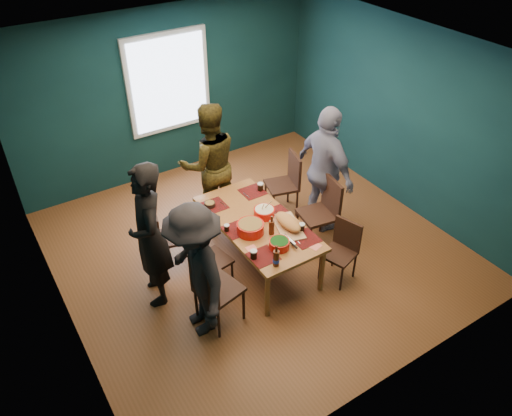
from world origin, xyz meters
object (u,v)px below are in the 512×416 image
at_px(person_far_left, 150,236).
at_px(chair_left_near, 212,287).
at_px(person_right, 325,171).
at_px(dining_table, 257,226).
at_px(chair_right_mid, 324,207).
at_px(bowl_dumpling, 264,212).
at_px(bowl_herbs, 279,244).
at_px(chair_left_far, 165,233).
at_px(chair_left_mid, 206,258).
at_px(chair_right_near, 343,246).
at_px(cutting_board, 288,223).
at_px(bowl_salad, 250,228).
at_px(person_near_left, 196,272).
at_px(chair_right_far, 288,179).
at_px(person_back, 209,164).

bearing_deg(person_far_left, chair_left_near, 38.44).
distance_m(person_far_left, person_right, 2.56).
distance_m(dining_table, chair_right_mid, 1.00).
relative_size(bowl_dumpling, bowl_herbs, 1.10).
height_order(chair_left_far, person_far_left, person_far_left).
bearing_deg(chair_left_near, chair_left_far, 77.90).
bearing_deg(chair_left_mid, bowl_herbs, -43.18).
xyz_separation_m(chair_right_near, person_right, (0.44, 0.95, 0.45)).
bearing_deg(chair_right_mid, cutting_board, -155.47).
bearing_deg(bowl_salad, bowl_herbs, -72.41).
distance_m(chair_right_mid, cutting_board, 0.79).
height_order(chair_left_mid, chair_right_near, chair_left_mid).
xyz_separation_m(person_far_left, bowl_salad, (1.15, -0.31, -0.16)).
bearing_deg(chair_left_near, dining_table, 19.13).
xyz_separation_m(dining_table, chair_left_near, (-0.98, -0.61, -0.05)).
relative_size(dining_table, person_near_left, 1.08).
bearing_deg(chair_right_mid, dining_table, -176.65).
height_order(dining_table, person_far_left, person_far_left).
height_order(chair_right_mid, person_near_left, person_near_left).
bearing_deg(chair_left_near, person_far_left, 102.49).
bearing_deg(chair_right_near, chair_right_mid, 53.27).
relative_size(chair_right_far, chair_right_near, 1.16).
xyz_separation_m(chair_right_mid, bowl_salad, (-1.18, -0.03, 0.18)).
xyz_separation_m(chair_right_far, bowl_salad, (-1.20, -0.90, 0.21)).
bearing_deg(bowl_dumpling, person_back, 96.68).
bearing_deg(chair_right_mid, chair_left_mid, -171.55).
xyz_separation_m(person_right, bowl_dumpling, (-1.08, -0.13, -0.18)).
distance_m(chair_right_near, person_far_left, 2.36).
bearing_deg(person_right, chair_left_near, 110.79).
bearing_deg(chair_right_far, chair_left_far, -161.67).
height_order(chair_right_far, cutting_board, chair_right_far).
bearing_deg(person_near_left, chair_left_mid, 148.09).
xyz_separation_m(chair_left_mid, chair_left_near, (-0.20, -0.53, 0.07)).
bearing_deg(person_far_left, dining_table, 96.09).
bearing_deg(person_back, bowl_salad, 94.12).
xyz_separation_m(chair_left_near, bowl_salad, (0.79, 0.47, 0.18)).
bearing_deg(bowl_herbs, chair_right_near, -13.79).
xyz_separation_m(dining_table, person_back, (-0.00, 1.24, 0.28)).
height_order(chair_left_near, person_far_left, person_far_left).
height_order(chair_left_far, chair_right_mid, chair_right_mid).
bearing_deg(cutting_board, person_far_left, 179.47).
xyz_separation_m(chair_left_far, bowl_salad, (0.80, -0.78, 0.27)).
xyz_separation_m(person_near_left, bowl_salad, (0.94, 0.41, -0.08)).
bearing_deg(chair_left_far, chair_right_near, -23.81).
bearing_deg(chair_right_mid, chair_left_near, -156.49).
bearing_deg(chair_left_far, chair_right_mid, -5.84).
relative_size(person_near_left, bowl_herbs, 6.90).
relative_size(chair_right_mid, bowl_herbs, 4.09).
height_order(dining_table, person_back, person_back).
bearing_deg(bowl_herbs, person_near_left, 179.51).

